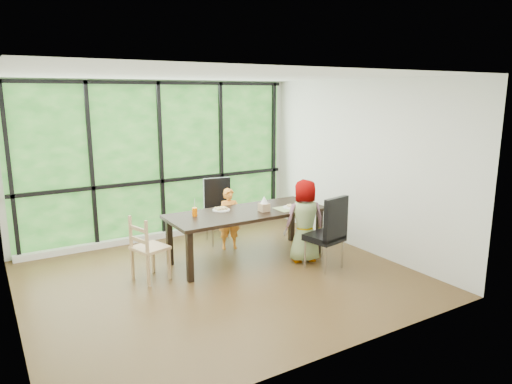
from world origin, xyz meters
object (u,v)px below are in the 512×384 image
(plate_near, at_px, (291,207))
(orange_cup, at_px, (195,212))
(chair_interior_leather, at_px, (324,232))
(plate_far, at_px, (221,210))
(child_toddler, at_px, (229,219))
(white_mug, at_px, (304,200))
(chair_end_beech, at_px, (150,248))
(child_older, at_px, (306,221))
(chair_window_leather, at_px, (220,211))
(dining_table, at_px, (247,235))
(green_cup, at_px, (309,203))
(tissue_box, at_px, (264,207))

(plate_near, xyz_separation_m, orange_cup, (-1.46, 0.33, 0.05))
(chair_interior_leather, bearing_deg, plate_far, -58.53)
(child_toddler, distance_m, white_mug, 1.24)
(chair_end_beech, relative_size, child_older, 0.72)
(chair_window_leather, height_order, chair_interior_leather, same)
(chair_interior_leather, height_order, plate_near, chair_interior_leather)
(child_older, distance_m, white_mug, 0.68)
(chair_end_beech, distance_m, plate_near, 2.23)
(chair_window_leather, bearing_deg, plate_far, -104.30)
(dining_table, distance_m, green_cup, 1.09)
(child_toddler, xyz_separation_m, tissue_box, (0.22, -0.70, 0.31))
(dining_table, xyz_separation_m, tissue_box, (0.22, -0.14, 0.43))
(plate_far, distance_m, tissue_box, 0.65)
(tissue_box, bearing_deg, chair_window_leather, 101.07)
(white_mug, distance_m, tissue_box, 0.87)
(orange_cup, bearing_deg, green_cup, -13.36)
(white_mug, height_order, tissue_box, tissue_box)
(child_older, xyz_separation_m, green_cup, (0.25, 0.26, 0.19))
(plate_near, relative_size, orange_cup, 2.09)
(dining_table, bearing_deg, plate_far, 143.58)
(chair_window_leather, xyz_separation_m, white_mug, (1.06, -0.89, 0.25))
(plate_near, distance_m, green_cup, 0.30)
(chair_interior_leather, height_order, child_toddler, chair_interior_leather)
(orange_cup, relative_size, green_cup, 0.94)
(green_cup, bearing_deg, chair_interior_leather, -108.29)
(white_mug, bearing_deg, plate_near, -152.93)
(child_toddler, height_order, orange_cup, child_toddler)
(child_toddler, bearing_deg, chair_end_beech, -142.06)
(chair_end_beech, relative_size, white_mug, 11.65)
(green_cup, bearing_deg, dining_table, 164.60)
(dining_table, height_order, child_toddler, child_toddler)
(plate_far, height_order, green_cup, green_cup)
(child_toddler, height_order, white_mug, child_toddler)
(dining_table, height_order, chair_end_beech, chair_end_beech)
(chair_end_beech, bearing_deg, child_toddler, -86.07)
(chair_interior_leather, distance_m, chair_end_beech, 2.44)
(child_older, bearing_deg, tissue_box, -20.70)
(child_toddler, bearing_deg, white_mug, -10.06)
(child_older, bearing_deg, orange_cup, -6.90)
(dining_table, distance_m, chair_window_leather, 0.92)
(child_older, height_order, plate_near, child_older)
(child_toddler, xyz_separation_m, white_mug, (1.08, -0.55, 0.29))
(tissue_box, bearing_deg, child_older, -38.17)
(child_older, distance_m, green_cup, 0.41)
(child_toddler, height_order, tissue_box, child_toddler)
(white_mug, xyz_separation_m, tissue_box, (-0.86, -0.16, 0.02))
(child_toddler, bearing_deg, tissue_box, -55.93)
(chair_window_leather, relative_size, chair_interior_leather, 1.00)
(plate_near, relative_size, green_cup, 1.96)
(child_toddler, xyz_separation_m, plate_near, (0.68, -0.75, 0.26))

